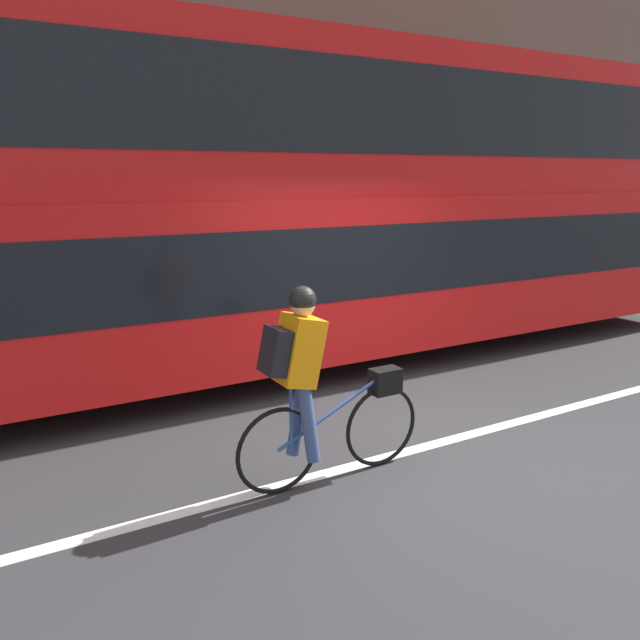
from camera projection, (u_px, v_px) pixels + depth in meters
ground_plane at (431, 447)px, 5.85m from camera, size 80.00×80.00×0.00m
road_center_line at (428, 446)px, 5.88m from camera, size 50.00×0.14×0.01m
sidewalk_curb at (217, 322)px, 10.60m from camera, size 60.00×2.17×0.11m
building_facade at (182, 80)px, 10.73m from camera, size 60.00×0.30×8.15m
bus at (339, 195)px, 8.28m from camera, size 11.91×2.53×4.04m
cyclist_on_bike at (313, 381)px, 4.98m from camera, size 1.73×0.32×1.67m
trash_bin at (239, 290)px, 10.57m from camera, size 0.55×0.55×0.94m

